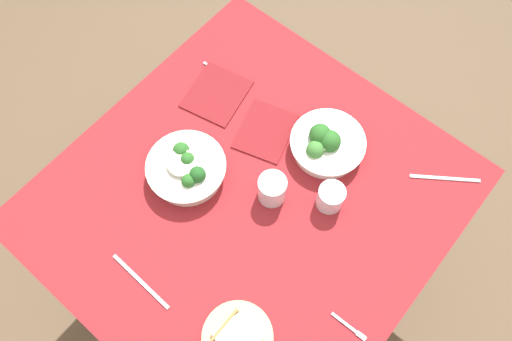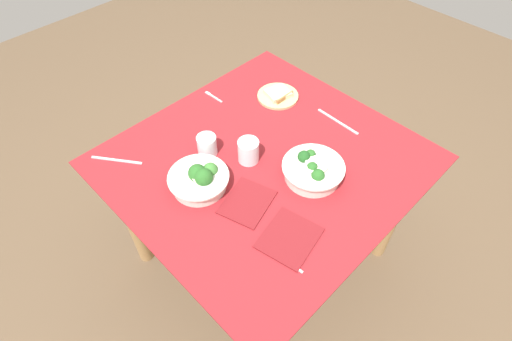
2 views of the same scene
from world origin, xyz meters
name	(u,v)px [view 1 (image 1 of 2)]	position (x,y,z in m)	size (l,w,h in m)	color
ground_plane	(252,259)	(0.00, 0.00, 0.00)	(6.00, 6.00, 0.00)	brown
dining_table	(250,210)	(0.00, 0.00, 0.60)	(1.10, 1.05, 0.72)	maroon
broccoli_bowl_far	(326,144)	(-0.26, 0.07, 0.76)	(0.22, 0.22, 0.10)	silver
broccoli_bowl_near	(187,169)	(0.06, -0.18, 0.75)	(0.23, 0.23, 0.09)	silver
bread_side_plate	(237,337)	(0.32, 0.23, 0.73)	(0.19, 0.19, 0.03)	#D6B27A
water_glass_center	(331,197)	(-0.13, 0.19, 0.76)	(0.08, 0.08, 0.08)	silver
water_glass_side	(272,189)	(-0.05, 0.05, 0.76)	(0.08, 0.08, 0.09)	silver
fork_by_far_bowl	(218,70)	(-0.27, -0.36, 0.72)	(0.02, 0.10, 0.00)	#B7B7BC
fork_by_near_bowl	(350,328)	(0.11, 0.44, 0.72)	(0.01, 0.11, 0.00)	#B7B7BC
table_knife_left	(141,281)	(0.38, -0.07, 0.72)	(0.21, 0.01, 0.00)	#B7B7BC
table_knife_right	(445,178)	(-0.41, 0.40, 0.72)	(0.21, 0.01, 0.00)	#B7B7BC
napkin_folded_upper	(265,131)	(-0.19, -0.10, 0.72)	(0.18, 0.15, 0.01)	maroon
napkin_folded_lower	(217,94)	(-0.20, -0.31, 0.72)	(0.19, 0.17, 0.01)	maroon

